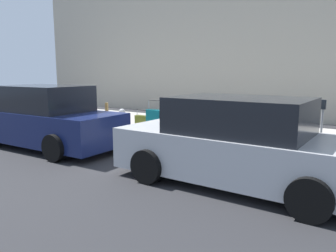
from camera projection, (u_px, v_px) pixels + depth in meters
name	position (u px, v px, depth m)	size (l,w,h in m)	color
ground_plane	(130.00, 143.00, 9.57)	(40.00, 40.00, 0.00)	#28282B
sidewalk_curb	(176.00, 129.00, 11.61)	(18.00, 5.00, 0.14)	#ADA89E
suitcase_teal_0	(266.00, 134.00, 8.09)	(0.51, 0.26, 0.98)	#0F606B
suitcase_olive_1	(247.00, 134.00, 8.48)	(0.44, 0.24, 0.69)	#59601E
suitcase_black_2	(230.00, 130.00, 8.71)	(0.39, 0.26, 1.10)	black
suitcase_navy_3	(214.00, 129.00, 8.99)	(0.45, 0.29, 0.94)	navy
suitcase_silver_4	(197.00, 128.00, 9.20)	(0.46, 0.24, 1.01)	#9EA0A8
suitcase_maroon_5	(184.00, 129.00, 9.52)	(0.38, 0.22, 0.79)	maroon
suitcase_red_6	(168.00, 125.00, 9.65)	(0.46, 0.27, 0.98)	red
suitcase_teal_7	(155.00, 122.00, 9.96)	(0.50, 0.25, 1.08)	#0F606B
suitcase_olive_8	(142.00, 124.00, 10.32)	(0.47, 0.20, 0.76)	#59601E
fire_hydrant	(122.00, 119.00, 10.72)	(0.39, 0.21, 0.73)	#99999E
bollard_post	(107.00, 116.00, 10.87)	(0.11, 0.11, 0.91)	brown
parking_meter	(322.00, 119.00, 7.62)	(0.12, 0.09, 1.27)	slate
parked_car_silver_0	(239.00, 144.00, 5.91)	(4.56, 2.05, 1.60)	#B2B5BA
parked_car_navy_1	(45.00, 119.00, 8.93)	(4.59, 2.04, 1.68)	#141E4C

